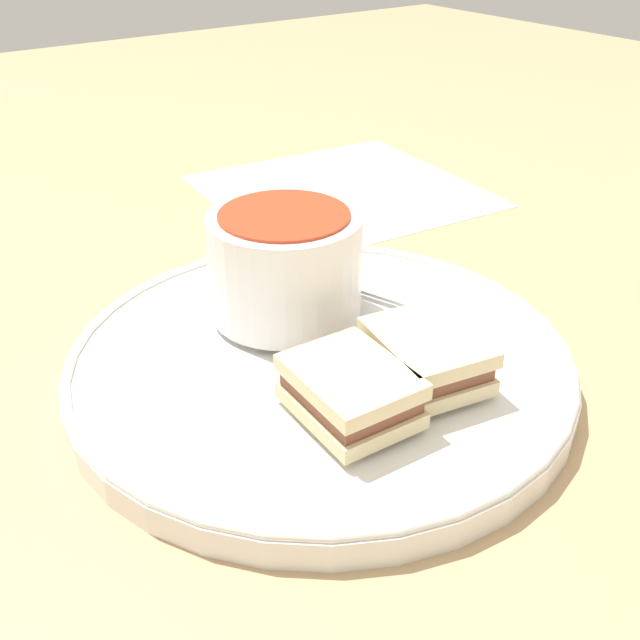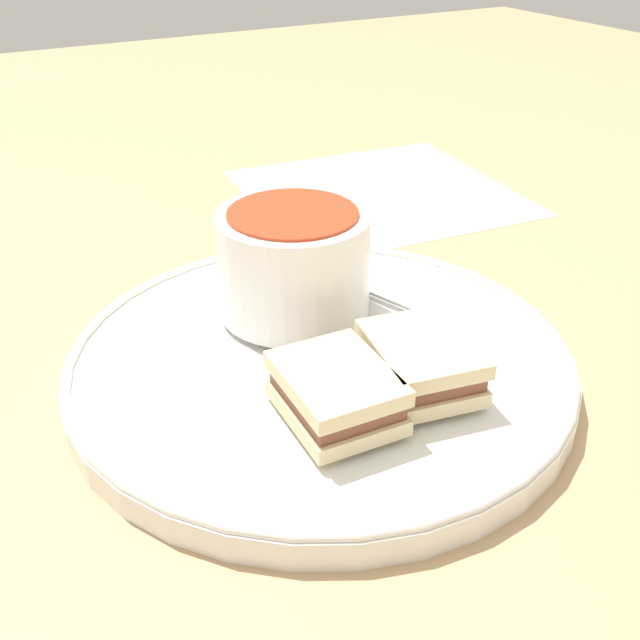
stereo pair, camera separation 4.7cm
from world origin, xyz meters
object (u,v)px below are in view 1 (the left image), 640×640
(spoon, at_px, (315,272))
(sandwich_half_far, at_px, (426,356))
(soup_bowl, at_px, (285,264))
(sandwich_half_near, at_px, (350,391))

(spoon, height_order, sandwich_half_far, sandwich_half_far)
(soup_bowl, xyz_separation_m, spoon, (0.05, 0.03, -0.03))
(sandwich_half_near, height_order, sandwich_half_far, same)
(soup_bowl, xyz_separation_m, sandwich_half_near, (-0.03, -0.12, -0.02))
(soup_bowl, distance_m, sandwich_half_near, 0.12)
(spoon, xyz_separation_m, sandwich_half_far, (-0.02, -0.15, 0.01))
(soup_bowl, relative_size, sandwich_half_far, 1.28)
(spoon, bearing_deg, sandwich_half_near, 132.39)
(sandwich_half_near, bearing_deg, soup_bowl, 73.72)
(soup_bowl, relative_size, spoon, 0.82)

